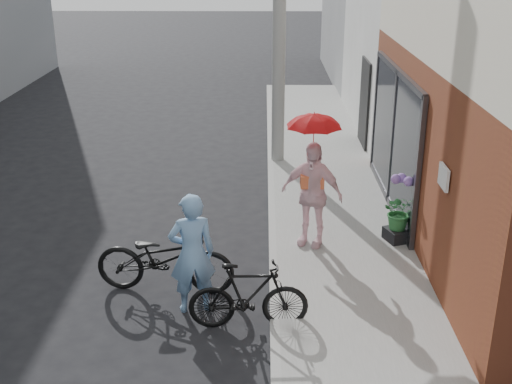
{
  "coord_description": "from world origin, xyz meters",
  "views": [
    {
      "loc": [
        0.79,
        -7.75,
        4.71
      ],
      "look_at": [
        0.67,
        1.46,
        1.1
      ],
      "focal_mm": 45.0,
      "sensor_mm": 36.0,
      "label": 1
    }
  ],
  "objects_px": {
    "bike_right": "(248,296)",
    "kimono_woman": "(312,194)",
    "utility_pole": "(280,4)",
    "planter": "(398,234)",
    "officer": "(192,254)",
    "bike_left": "(165,258)"
  },
  "relations": [
    {
      "from": "utility_pole",
      "to": "planter",
      "type": "xyz_separation_m",
      "value": [
        1.9,
        -4.18,
        -3.28
      ]
    },
    {
      "from": "officer",
      "to": "kimono_woman",
      "type": "distance_m",
      "value": 2.52
    },
    {
      "from": "bike_left",
      "to": "kimono_woman",
      "type": "bearing_deg",
      "value": -53.0
    },
    {
      "from": "bike_right",
      "to": "kimono_woman",
      "type": "xyz_separation_m",
      "value": [
        0.95,
        2.28,
        0.51
      ]
    },
    {
      "from": "bike_left",
      "to": "planter",
      "type": "distance_m",
      "value": 3.91
    },
    {
      "from": "utility_pole",
      "to": "kimono_woman",
      "type": "height_order",
      "value": "utility_pole"
    },
    {
      "from": "bike_right",
      "to": "kimono_woman",
      "type": "height_order",
      "value": "kimono_woman"
    },
    {
      "from": "bike_right",
      "to": "planter",
      "type": "xyz_separation_m",
      "value": [
        2.4,
        2.4,
        -0.25
      ]
    },
    {
      "from": "bike_left",
      "to": "planter",
      "type": "bearing_deg",
      "value": -62.72
    },
    {
      "from": "officer",
      "to": "bike_right",
      "type": "bearing_deg",
      "value": 136.05
    },
    {
      "from": "utility_pole",
      "to": "officer",
      "type": "height_order",
      "value": "utility_pole"
    },
    {
      "from": "officer",
      "to": "kimono_woman",
      "type": "height_order",
      "value": "kimono_woman"
    },
    {
      "from": "kimono_woman",
      "to": "planter",
      "type": "distance_m",
      "value": 1.64
    },
    {
      "from": "bike_left",
      "to": "planter",
      "type": "height_order",
      "value": "bike_left"
    },
    {
      "from": "bike_right",
      "to": "kimono_woman",
      "type": "relative_size",
      "value": 0.9
    },
    {
      "from": "bike_left",
      "to": "bike_right",
      "type": "distance_m",
      "value": 1.53
    },
    {
      "from": "officer",
      "to": "bike_right",
      "type": "distance_m",
      "value": 0.95
    },
    {
      "from": "bike_right",
      "to": "planter",
      "type": "height_order",
      "value": "bike_right"
    },
    {
      "from": "utility_pole",
      "to": "planter",
      "type": "bearing_deg",
      "value": -65.55
    },
    {
      "from": "kimono_woman",
      "to": "bike_left",
      "type": "bearing_deg",
      "value": -124.53
    },
    {
      "from": "kimono_woman",
      "to": "officer",
      "type": "bearing_deg",
      "value": -109.21
    },
    {
      "from": "bike_right",
      "to": "utility_pole",
      "type": "bearing_deg",
      "value": -6.66
    }
  ]
}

